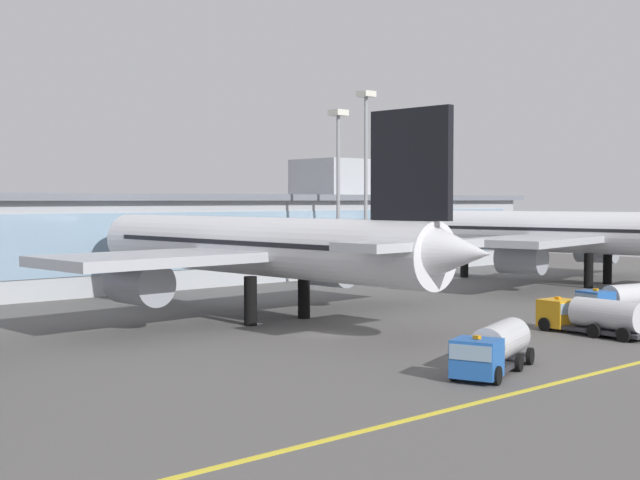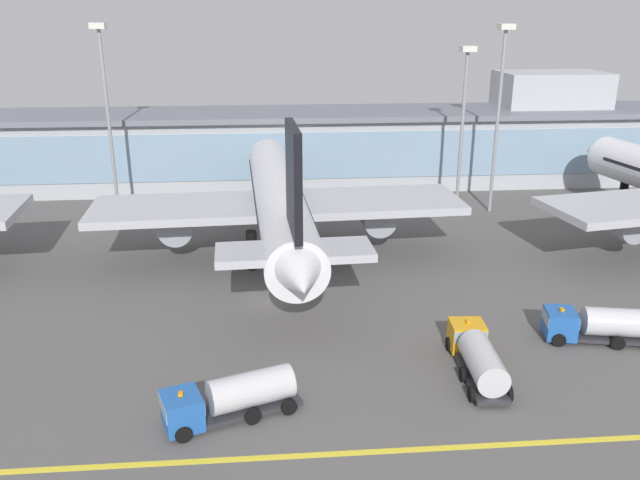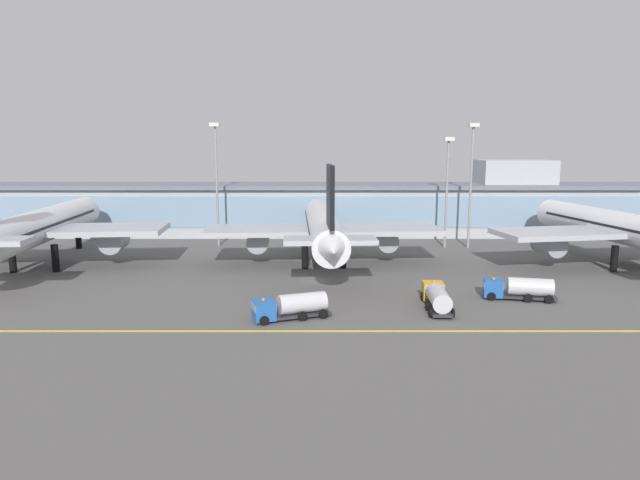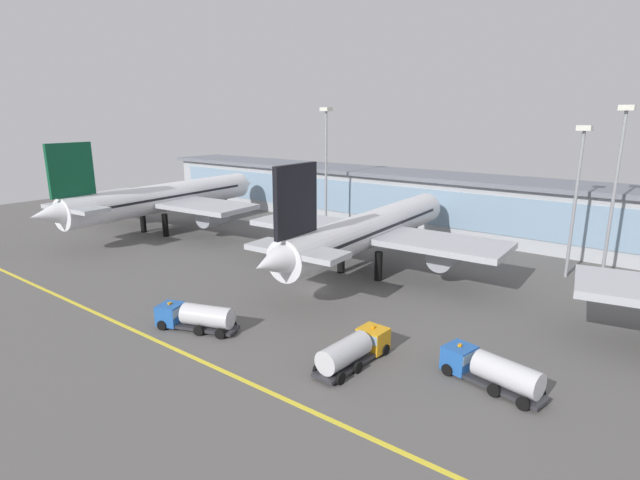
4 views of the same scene
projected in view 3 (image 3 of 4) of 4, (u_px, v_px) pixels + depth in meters
ground_plane at (316, 281)px, 80.28m from camera, size 207.56×207.56×0.00m
taxiway_centreline_stripe at (314, 331)px, 58.61m from camera, size 166.05×0.50×0.01m
terminal_building at (327, 207)px, 120.72m from camera, size 151.26×14.00×16.45m
airliner_near_left at (42, 227)px, 87.85m from camera, size 40.14×51.83×18.24m
airliner_near_right at (325, 227)px, 90.19m from camera, size 39.40×49.54×17.26m
airliner_far_right at (625, 229)px, 88.22m from camera, size 42.58×48.95×17.41m
fuel_tanker_truck at (439, 296)px, 66.66m from camera, size 3.31×9.16×2.90m
baggage_tug_near at (519, 288)px, 70.36m from camera, size 9.35×4.46×2.90m
service_truck_far at (291, 306)px, 62.54m from camera, size 9.33×5.46×2.90m
apron_light_mast_west at (219, 167)px, 105.21m from camera, size 1.80×1.80×23.95m
apron_light_mast_centre at (474, 167)px, 103.07m from camera, size 1.80×1.80×23.80m
apron_light_mast_east at (450, 175)px, 103.44m from camera, size 1.80×1.80×21.23m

